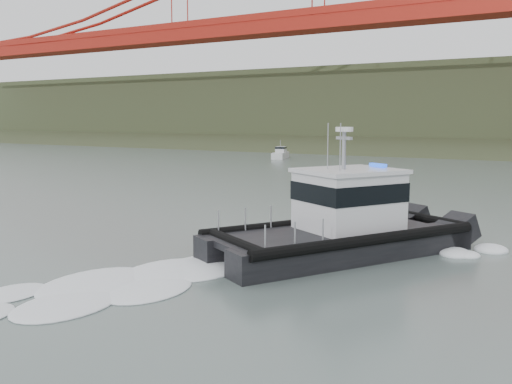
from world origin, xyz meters
TOP-DOWN VIEW (x-y plane):
  - ground at (0.00, 0.00)m, footprint 400.00×400.00m
  - patrol_boat at (3.05, 6.95)m, footprint 9.81×12.77m
  - motorboat at (-28.73, 59.46)m, footprint 3.13×5.43m

SIDE VIEW (x-z plane):
  - ground at x=0.00m, z-range 0.00..0.00m
  - motorboat at x=-28.73m, z-range -0.71..2.12m
  - patrol_boat at x=3.05m, z-range -1.47..4.43m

